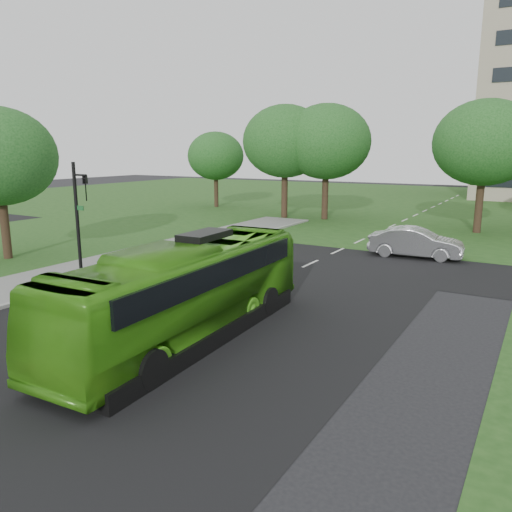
{
  "coord_description": "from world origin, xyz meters",
  "views": [
    {
      "loc": [
        10.8,
        -14.16,
        6.02
      ],
      "look_at": [
        0.23,
        3.79,
        1.6
      ],
      "focal_mm": 35.0,
      "sensor_mm": 36.0,
      "label": 1
    }
  ],
  "objects_px": {
    "tree_park_a": "(285,141)",
    "tree_park_f": "(216,156)",
    "tree_park_b": "(327,142)",
    "tree_park_c": "(485,143)",
    "sedan": "(416,243)",
    "bus": "(187,291)",
    "traffic_light": "(80,214)"
  },
  "relations": [
    {
      "from": "tree_park_c",
      "to": "bus",
      "type": "height_order",
      "value": "tree_park_c"
    },
    {
      "from": "tree_park_a",
      "to": "tree_park_f",
      "type": "xyz_separation_m",
      "value": [
        -10.43,
        4.14,
        -1.36
      ]
    },
    {
      "from": "tree_park_a",
      "to": "tree_park_f",
      "type": "relative_size",
      "value": 1.25
    },
    {
      "from": "tree_park_c",
      "to": "sedan",
      "type": "height_order",
      "value": "tree_park_c"
    },
    {
      "from": "tree_park_c",
      "to": "tree_park_f",
      "type": "bearing_deg",
      "value": 170.54
    },
    {
      "from": "tree_park_f",
      "to": "bus",
      "type": "bearing_deg",
      "value": -56.46
    },
    {
      "from": "sedan",
      "to": "tree_park_b",
      "type": "bearing_deg",
      "value": 36.99
    },
    {
      "from": "tree_park_f",
      "to": "bus",
      "type": "xyz_separation_m",
      "value": [
        21.4,
        -32.29,
        -3.87
      ]
    },
    {
      "from": "tree_park_c",
      "to": "bus",
      "type": "xyz_separation_m",
      "value": [
        -5.35,
        -27.83,
        -4.99
      ]
    },
    {
      "from": "tree_park_c",
      "to": "bus",
      "type": "relative_size",
      "value": 0.86
    },
    {
      "from": "tree_park_c",
      "to": "sedan",
      "type": "xyz_separation_m",
      "value": [
        -1.89,
        -11.25,
        -5.69
      ]
    },
    {
      "from": "tree_park_a",
      "to": "tree_park_f",
      "type": "height_order",
      "value": "tree_park_a"
    },
    {
      "from": "tree_park_b",
      "to": "tree_park_f",
      "type": "relative_size",
      "value": 1.25
    },
    {
      "from": "tree_park_a",
      "to": "tree_park_b",
      "type": "height_order",
      "value": "tree_park_a"
    },
    {
      "from": "bus",
      "to": "sedan",
      "type": "xyz_separation_m",
      "value": [
        3.46,
        16.58,
        -0.71
      ]
    },
    {
      "from": "tree_park_a",
      "to": "traffic_light",
      "type": "distance_m",
      "value": 25.87
    },
    {
      "from": "tree_park_a",
      "to": "tree_park_b",
      "type": "xyz_separation_m",
      "value": [
        3.6,
        0.83,
        -0.05
      ]
    },
    {
      "from": "tree_park_b",
      "to": "bus",
      "type": "xyz_separation_m",
      "value": [
        7.37,
        -28.98,
        -5.18
      ]
    },
    {
      "from": "tree_park_b",
      "to": "traffic_light",
      "type": "xyz_separation_m",
      "value": [
        -0.66,
        -26.3,
        -3.49
      ]
    },
    {
      "from": "tree_park_f",
      "to": "traffic_light",
      "type": "height_order",
      "value": "tree_park_f"
    },
    {
      "from": "tree_park_f",
      "to": "sedan",
      "type": "height_order",
      "value": "tree_park_f"
    },
    {
      "from": "tree_park_b",
      "to": "tree_park_f",
      "type": "distance_m",
      "value": 14.48
    },
    {
      "from": "tree_park_b",
      "to": "tree_park_f",
      "type": "xyz_separation_m",
      "value": [
        -14.04,
        3.3,
        -1.3
      ]
    },
    {
      "from": "tree_park_c",
      "to": "traffic_light",
      "type": "height_order",
      "value": "tree_park_c"
    },
    {
      "from": "tree_park_a",
      "to": "tree_park_c",
      "type": "xyz_separation_m",
      "value": [
        16.32,
        -0.32,
        -0.24
      ]
    },
    {
      "from": "tree_park_c",
      "to": "sedan",
      "type": "relative_size",
      "value": 1.86
    },
    {
      "from": "tree_park_a",
      "to": "bus",
      "type": "distance_m",
      "value": 30.66
    },
    {
      "from": "tree_park_b",
      "to": "bus",
      "type": "distance_m",
      "value": 30.35
    },
    {
      "from": "tree_park_b",
      "to": "traffic_light",
      "type": "height_order",
      "value": "tree_park_b"
    },
    {
      "from": "sedan",
      "to": "bus",
      "type": "bearing_deg",
      "value": 164.1
    },
    {
      "from": "tree_park_a",
      "to": "bus",
      "type": "xyz_separation_m",
      "value": [
        10.97,
        -28.15,
        -5.23
      ]
    },
    {
      "from": "tree_park_a",
      "to": "tree_park_f",
      "type": "bearing_deg",
      "value": 158.37
    }
  ]
}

